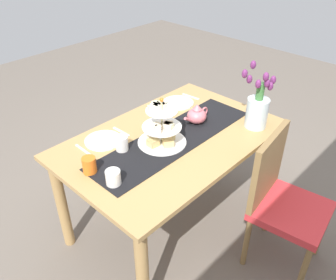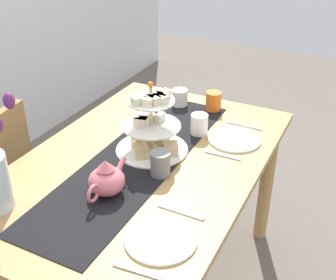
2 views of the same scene
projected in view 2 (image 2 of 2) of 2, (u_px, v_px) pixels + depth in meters
dining_table at (143, 184)px, 1.79m from camera, size 1.40×0.90×0.75m
table_runner at (138, 159)px, 1.73m from camera, size 1.19×0.33×0.00m
tiered_cake_stand at (152, 128)px, 1.74m from camera, size 0.30×0.30×0.30m
teapot at (106, 180)px, 1.51m from camera, size 0.24×0.13×0.14m
cream_jug at (180, 98)px, 2.16m from camera, size 0.08×0.08×0.08m
dinner_plate_left at (161, 238)px, 1.33m from camera, size 0.23×0.23×0.01m
fork_left at (137, 271)px, 1.22m from camera, size 0.03×0.15×0.01m
knife_left at (181, 212)px, 1.44m from camera, size 0.01×0.17×0.01m
dinner_plate_right at (234, 139)px, 1.87m from camera, size 0.23×0.23×0.01m
fork_right at (223, 155)px, 1.76m from camera, size 0.02×0.15×0.01m
knife_right at (245, 126)px, 1.98m from camera, size 0.02×0.17×0.01m
mug_grey at (160, 163)px, 1.61m from camera, size 0.08×0.08×0.09m
mug_white_text at (199, 124)px, 1.89m from camera, size 0.08×0.08×0.09m
mug_orange at (213, 101)px, 2.11m from camera, size 0.08×0.08×0.09m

